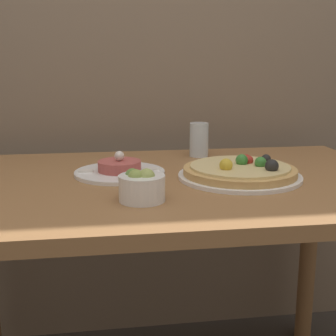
# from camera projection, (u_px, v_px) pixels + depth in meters

# --- Properties ---
(dining_table) EXTENTS (1.25, 0.78, 0.73)m
(dining_table) POSITION_uv_depth(u_px,v_px,m) (170.00, 215.00, 1.25)
(dining_table) COLOR olive
(dining_table) RESTS_ON ground_plane
(pizza_plate) EXTENTS (0.32, 0.32, 0.06)m
(pizza_plate) POSITION_uv_depth(u_px,v_px,m) (240.00, 172.00, 1.22)
(pizza_plate) COLOR white
(pizza_plate) RESTS_ON dining_table
(tartare_plate) EXTENTS (0.24, 0.24, 0.06)m
(tartare_plate) POSITION_uv_depth(u_px,v_px,m) (120.00, 170.00, 1.26)
(tartare_plate) COLOR white
(tartare_plate) RESTS_ON dining_table
(small_bowl) EXTENTS (0.10, 0.10, 0.07)m
(small_bowl) POSITION_uv_depth(u_px,v_px,m) (142.00, 186.00, 1.03)
(small_bowl) COLOR white
(small_bowl) RESTS_ON dining_table
(drinking_glass) EXTENTS (0.06, 0.06, 0.11)m
(drinking_glass) POSITION_uv_depth(u_px,v_px,m) (199.00, 140.00, 1.50)
(drinking_glass) COLOR silver
(drinking_glass) RESTS_ON dining_table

